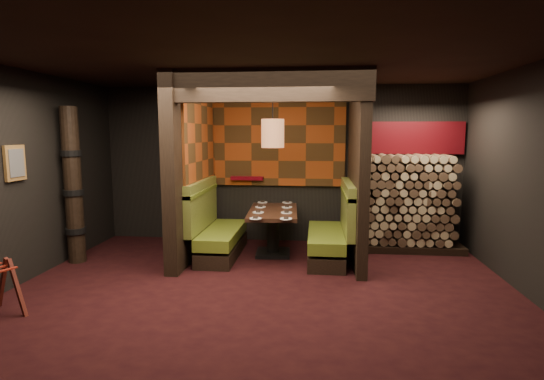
% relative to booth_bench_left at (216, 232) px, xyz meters
% --- Properties ---
extents(floor, '(6.50, 5.50, 0.02)m').
position_rel_booth_bench_left_xyz_m(floor, '(0.96, -1.65, -0.41)').
color(floor, black).
rests_on(floor, ground).
extents(ceiling, '(6.50, 5.50, 0.02)m').
position_rel_booth_bench_left_xyz_m(ceiling, '(0.96, -1.65, 2.46)').
color(ceiling, black).
rests_on(ceiling, ground).
extents(wall_back, '(6.50, 0.02, 2.85)m').
position_rel_booth_bench_left_xyz_m(wall_back, '(0.96, 1.11, 1.02)').
color(wall_back, black).
rests_on(wall_back, ground).
extents(wall_front, '(6.50, 0.02, 2.85)m').
position_rel_booth_bench_left_xyz_m(wall_front, '(0.96, -4.41, 1.02)').
color(wall_front, black).
rests_on(wall_front, ground).
extents(wall_left, '(0.02, 5.50, 2.85)m').
position_rel_booth_bench_left_xyz_m(wall_left, '(-2.30, -1.65, 1.02)').
color(wall_left, black).
rests_on(wall_left, ground).
extents(partition_left, '(0.20, 2.20, 2.85)m').
position_rel_booth_bench_left_xyz_m(partition_left, '(-0.39, -0.00, 1.02)').
color(partition_left, black).
rests_on(partition_left, floor).
extents(partition_right, '(0.15, 2.10, 2.85)m').
position_rel_booth_bench_left_xyz_m(partition_right, '(2.26, 0.05, 1.02)').
color(partition_right, black).
rests_on(partition_right, floor).
extents(header_beam, '(2.85, 0.18, 0.44)m').
position_rel_booth_bench_left_xyz_m(header_beam, '(0.94, -0.95, 2.23)').
color(header_beam, black).
rests_on(header_beam, partition_left).
extents(tapa_back_panel, '(2.40, 0.06, 1.55)m').
position_rel_booth_bench_left_xyz_m(tapa_back_panel, '(0.94, 1.06, 1.42)').
color(tapa_back_panel, '#8B3711').
rests_on(tapa_back_panel, wall_back).
extents(tapa_side_panel, '(0.04, 1.85, 1.45)m').
position_rel_booth_bench_left_xyz_m(tapa_side_panel, '(-0.27, 0.17, 1.45)').
color(tapa_side_panel, '#8B3711').
rests_on(tapa_side_panel, partition_left).
extents(lacquer_shelf, '(0.60, 0.12, 0.07)m').
position_rel_booth_bench_left_xyz_m(lacquer_shelf, '(0.36, 1.00, 0.78)').
color(lacquer_shelf, '#600611').
rests_on(lacquer_shelf, wall_back).
extents(booth_bench_left, '(0.68, 1.60, 1.14)m').
position_rel_booth_bench_left_xyz_m(booth_bench_left, '(0.00, 0.00, 0.00)').
color(booth_bench_left, black).
rests_on(booth_bench_left, floor).
extents(booth_bench_right, '(0.68, 1.60, 1.14)m').
position_rel_booth_bench_left_xyz_m(booth_bench_right, '(1.89, 0.00, 0.00)').
color(booth_bench_right, black).
rests_on(booth_bench_right, floor).
extents(dining_table, '(0.85, 1.47, 0.75)m').
position_rel_booth_bench_left_xyz_m(dining_table, '(0.93, 0.14, 0.12)').
color(dining_table, black).
rests_on(dining_table, floor).
extents(place_settings, '(0.71, 1.67, 0.03)m').
position_rel_booth_bench_left_xyz_m(place_settings, '(0.93, 0.14, 0.36)').
color(place_settings, white).
rests_on(place_settings, dining_table).
extents(pendant_lamp, '(0.36, 0.36, 1.08)m').
position_rel_booth_bench_left_xyz_m(pendant_lamp, '(0.93, 0.09, 1.60)').
color(pendant_lamp, brown).
rests_on(pendant_lamp, ceiling).
extents(framed_picture, '(0.05, 0.36, 0.46)m').
position_rel_booth_bench_left_xyz_m(framed_picture, '(-2.25, -1.55, 1.22)').
color(framed_picture, olive).
rests_on(framed_picture, wall_left).
extents(totem_column, '(0.31, 0.31, 2.40)m').
position_rel_booth_bench_left_xyz_m(totem_column, '(-2.09, -0.55, 0.79)').
color(totem_column, black).
rests_on(totem_column, floor).
extents(firewood_stack, '(1.73, 0.70, 1.64)m').
position_rel_booth_bench_left_xyz_m(firewood_stack, '(3.25, 0.70, 0.42)').
color(firewood_stack, black).
rests_on(firewood_stack, floor).
extents(mosaic_header, '(1.83, 0.10, 0.56)m').
position_rel_booth_bench_left_xyz_m(mosaic_header, '(3.25, 1.03, 1.52)').
color(mosaic_header, maroon).
rests_on(mosaic_header, wall_back).
extents(bay_front_post, '(0.08, 0.08, 2.85)m').
position_rel_booth_bench_left_xyz_m(bay_front_post, '(2.35, 0.31, 1.02)').
color(bay_front_post, black).
rests_on(bay_front_post, floor).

